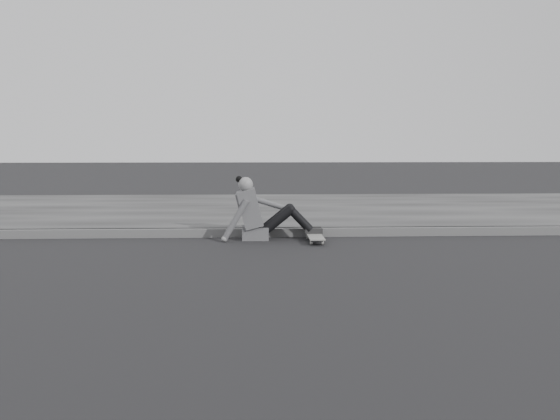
% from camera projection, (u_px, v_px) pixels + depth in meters
% --- Properties ---
extents(ground, '(80.00, 80.00, 0.00)m').
position_uv_depth(ground, '(487.00, 272.00, 6.40)').
color(ground, black).
rests_on(ground, ground).
extents(curb, '(24.00, 0.16, 0.12)m').
position_uv_depth(curb, '(419.00, 231.00, 8.95)').
color(curb, '#525252').
rests_on(curb, ground).
extents(sidewalk, '(24.00, 6.00, 0.12)m').
position_uv_depth(sidewalk, '(377.00, 210.00, 11.95)').
color(sidewalk, '#363636').
rests_on(sidewalk, ground).
extents(skateboard, '(0.20, 0.78, 0.09)m').
position_uv_depth(skateboard, '(315.00, 236.00, 8.38)').
color(skateboard, '#969691').
rests_on(skateboard, ground).
extents(seated_woman, '(1.38, 0.46, 0.88)m').
position_uv_depth(seated_woman, '(260.00, 213.00, 8.56)').
color(seated_woman, '#505052').
rests_on(seated_woman, ground).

